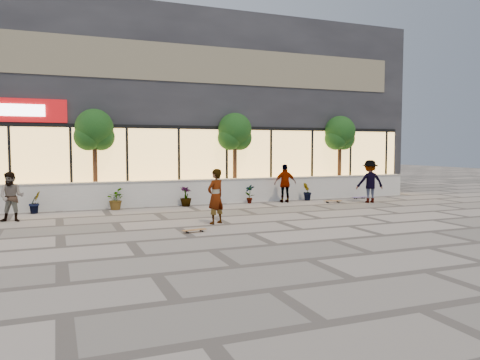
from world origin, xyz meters
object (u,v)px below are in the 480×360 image
object	(u,v)px
skater_right_far	(370,181)
skateboard_right_far	(359,197)
skateboard_right_near	(333,201)
tree_mideast	(235,134)
skater_right_near	(285,183)
skater_left	(12,197)
skater_center	(216,196)
tree_midwest	(94,132)
tree_east	(340,135)
skateboard_center	(194,230)

from	to	relation	value
skater_right_far	skateboard_right_far	bearing A→B (deg)	-95.34
skateboard_right_near	skateboard_right_far	size ratio (longest dim) A/B	1.08
tree_mideast	skater_right_near	bearing A→B (deg)	-41.03
skater_left	skater_center	bearing A→B (deg)	-11.17
tree_midwest	tree_east	xyz separation A→B (m)	(11.50, 0.00, 0.00)
skater_left	skateboard_center	size ratio (longest dim) A/B	2.24
skater_left	skater_right_near	world-z (taller)	skater_right_near
tree_midwest	skater_right_far	world-z (taller)	tree_midwest
tree_east	skateboard_right_near	size ratio (longest dim) A/B	4.76
skater_left	skateboard_center	bearing A→B (deg)	-25.10
skater_center	skater_left	size ratio (longest dim) A/B	1.07
skater_center	skater_left	distance (m)	6.56
tree_east	skater_center	size ratio (longest dim) A/B	2.28
tree_mideast	skater_right_far	world-z (taller)	tree_mideast
tree_midwest	skater_left	distance (m)	4.68
tree_mideast	tree_east	world-z (taller)	same
tree_midwest	tree_east	world-z (taller)	same
tree_east	skater_right_near	xyz separation A→B (m)	(-3.75, -1.52, -2.16)
skater_right_far	tree_east	bearing A→B (deg)	-83.35
tree_mideast	skateboard_center	world-z (taller)	tree_mideast
skater_right_far	skateboard_center	size ratio (longest dim) A/B	2.56
skater_left	skater_right_far	world-z (taller)	skater_right_far
skater_right_far	skateboard_right_far	distance (m)	1.71
skater_left	skater_right_far	size ratio (longest dim) A/B	0.87
tree_midwest	skateboard_center	size ratio (longest dim) A/B	5.46
tree_midwest	tree_mideast	xyz separation A→B (m)	(6.00, 0.00, 0.00)
tree_midwest	skateboard_right_near	size ratio (longest dim) A/B	4.76
skater_right_near	skateboard_right_far	world-z (taller)	skater_right_near
skater_right_near	skateboard_right_near	bearing A→B (deg)	164.81
tree_midwest	skater_right_far	bearing A→B (deg)	-14.64
skater_left	skateboard_right_near	bearing A→B (deg)	16.63
skater_center	skateboard_center	size ratio (longest dim) A/B	2.40
skater_right_near	tree_east	bearing A→B (deg)	-147.52
tree_east	skateboard_right_far	world-z (taller)	tree_east
tree_east	skater_right_far	world-z (taller)	tree_east
skater_center	skateboard_center	xyz separation A→B (m)	(-1.03, -1.20, -0.79)
skateboard_center	skateboard_right_far	size ratio (longest dim) A/B	0.94
skater_left	skater_right_far	bearing A→B (deg)	14.26
tree_midwest	skateboard_center	world-z (taller)	tree_midwest
tree_midwest	tree_east	bearing A→B (deg)	0.00
skateboard_right_near	skateboard_center	bearing A→B (deg)	-141.32
skater_right_far	skateboard_right_far	size ratio (longest dim) A/B	2.40
skateboard_center	skateboard_right_near	distance (m)	8.78
tree_east	skater_left	xyz separation A→B (m)	(-14.31, -3.05, -2.18)
skater_left	skater_right_near	xyz separation A→B (m)	(10.56, 1.52, 0.03)
tree_east	skateboard_center	distance (m)	12.07
tree_midwest	skateboard_right_near	world-z (taller)	tree_midwest
tree_midwest	skateboard_right_far	distance (m)	12.07
skateboard_right_near	skateboard_right_far	distance (m)	2.21
tree_east	skater_left	world-z (taller)	tree_east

